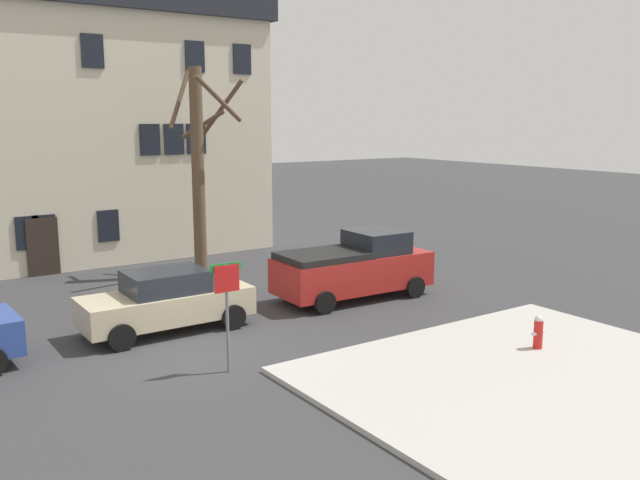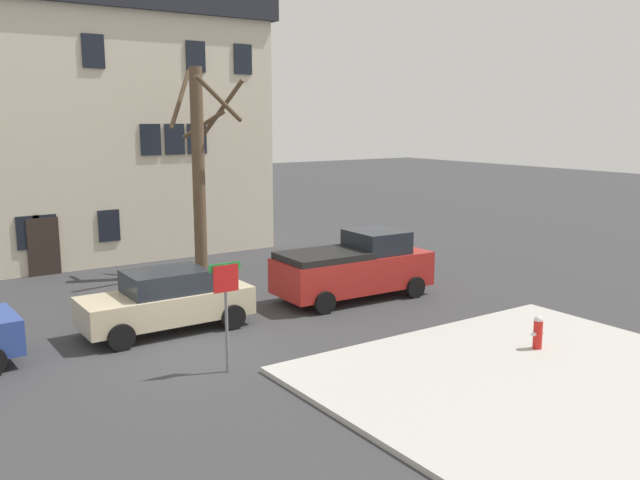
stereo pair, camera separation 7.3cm
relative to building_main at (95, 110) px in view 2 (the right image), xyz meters
The scene contains 8 objects.
ground_plane 15.20m from the building_main, 98.14° to the right, with size 120.00×120.00×0.00m, color #38383A.
sidewalk_slab 21.37m from the building_main, 80.57° to the right, with size 9.28×8.59×0.12m, color #B7B5AD.
building_main is the anchor object (origin of this frame).
tree_bare_mid 6.91m from the building_main, 75.03° to the right, with size 2.54×3.00×7.37m.
car_beige_sedan 13.10m from the building_main, 98.82° to the right, with size 4.48×1.96×1.65m.
pickup_truck_red 13.73m from the building_main, 70.34° to the right, with size 5.07×2.33×2.09m.
fire_hydrant 20.01m from the building_main, 75.30° to the right, with size 0.42×0.22×0.82m.
street_sign_pole 16.19m from the building_main, 96.84° to the right, with size 0.76×0.07×2.49m.
Camera 2 is at (-6.28, -14.77, 5.61)m, focal length 37.98 mm.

